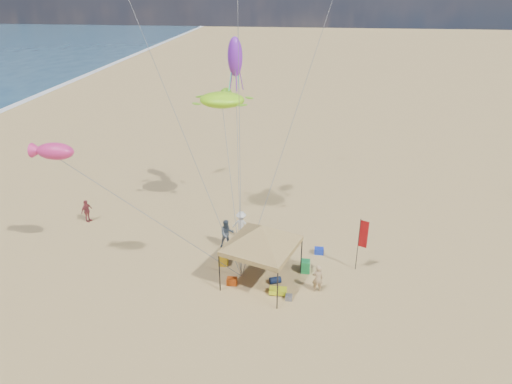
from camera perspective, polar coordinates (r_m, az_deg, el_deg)
ground at (r=24.59m, az=-0.85°, el=-11.48°), size 280.00×280.00×0.00m
canopy_tent at (r=22.82m, az=0.74°, el=-4.54°), size 6.20×6.20×4.05m
feather_flag at (r=25.03m, az=13.31°, el=-5.60°), size 0.46×0.22×3.23m
cooler_red at (r=24.43m, az=-3.08°, el=-11.24°), size 0.54×0.38×0.38m
cooler_blue at (r=27.08m, az=8.00°, el=-7.41°), size 0.54×0.38×0.38m
bag_navy at (r=24.51m, az=2.47°, el=-11.12°), size 0.69×0.54×0.36m
bag_orange at (r=27.88m, az=-2.50°, el=-6.13°), size 0.54×0.69×0.36m
chair_green at (r=25.38m, az=6.28°, el=-9.35°), size 0.50×0.50×0.70m
chair_yellow at (r=25.86m, az=-4.17°, el=-8.53°), size 0.50×0.50×0.70m
crate_grey at (r=23.47m, az=4.18°, el=-13.21°), size 0.34×0.30×0.28m
beach_cart at (r=23.76m, az=2.80°, el=-12.42°), size 0.90×0.50×0.24m
person_near_a at (r=23.80m, az=7.82°, el=-10.82°), size 0.62×0.45×1.58m
person_near_b at (r=27.18m, az=-3.71°, el=-5.29°), size 1.07×0.97×1.80m
person_near_c at (r=28.14m, az=-1.89°, el=-4.14°), size 1.18×0.73×1.77m
person_far_a at (r=31.99m, az=-20.70°, el=-2.25°), size 0.63×0.99×1.57m
turtle_kite at (r=28.24m, az=-4.33°, el=11.58°), size 3.35×3.00×0.93m
fish_kite at (r=24.86m, az=-24.13°, el=4.75°), size 2.19×1.68×0.87m
squid_kite at (r=29.01m, az=-2.68°, el=16.78°), size 1.00×1.00×2.42m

